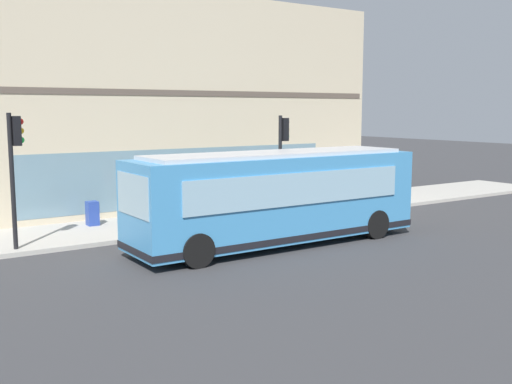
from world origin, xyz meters
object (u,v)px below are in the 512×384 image
object	(u,v)px
city_bus_nearside	(277,198)
pedestrian_by_light_pole	(220,187)
pedestrian_walking_along_curb	(249,193)
traffic_light_near_corner	(283,147)
fire_hydrant	(198,210)
pedestrian_near_building_entrance	(174,201)
traffic_light_down_block	(15,155)
newspaper_vending_box	(92,213)
pedestrian_near_hydrant	(301,185)

from	to	relation	value
city_bus_nearside	pedestrian_by_light_pole	bearing A→B (deg)	-13.51
pedestrian_walking_along_curb	traffic_light_near_corner	bearing A→B (deg)	-126.02
fire_hydrant	city_bus_nearside	bearing A→B (deg)	-176.45
traffic_light_near_corner	pedestrian_by_light_pole	distance (m)	3.56
city_bus_nearside	pedestrian_near_building_entrance	distance (m)	4.11
fire_hydrant	pedestrian_near_building_entrance	xyz separation A→B (m)	(-1.26, 1.64, 0.65)
city_bus_nearside	traffic_light_down_block	xyz separation A→B (m)	(3.46, 7.33, 1.51)
newspaper_vending_box	pedestrian_near_building_entrance	bearing A→B (deg)	-135.85
pedestrian_near_hydrant	newspaper_vending_box	xyz separation A→B (m)	(1.22, 8.90, -0.57)
pedestrian_near_hydrant	newspaper_vending_box	bearing A→B (deg)	82.20
traffic_light_near_corner	pedestrian_walking_along_curb	xyz separation A→B (m)	(0.77, 1.07, -1.86)
traffic_light_near_corner	pedestrian_by_light_pole	bearing A→B (deg)	23.13
fire_hydrant	pedestrian_walking_along_curb	bearing A→B (deg)	-111.98
city_bus_nearside	newspaper_vending_box	distance (m)	7.31
newspaper_vending_box	city_bus_nearside	bearing A→B (deg)	-144.74
traffic_light_down_block	newspaper_vending_box	distance (m)	4.69
traffic_light_near_corner	fire_hydrant	bearing A→B (deg)	62.56
city_bus_nearside	pedestrian_walking_along_curb	world-z (taller)	city_bus_nearside
traffic_light_near_corner	pedestrian_near_building_entrance	distance (m)	4.97
pedestrian_by_light_pole	newspaper_vending_box	distance (m)	5.69
pedestrian_near_hydrant	pedestrian_walking_along_curb	size ratio (longest dim) A/B	1.05
pedestrian_walking_along_curb	pedestrian_by_light_pole	world-z (taller)	pedestrian_by_light_pole
pedestrian_walking_along_curb	fire_hydrant	bearing A→B (deg)	68.02
newspaper_vending_box	fire_hydrant	bearing A→B (deg)	-105.17
fire_hydrant	pedestrian_near_building_entrance	size ratio (longest dim) A/B	0.42
city_bus_nearside	traffic_light_near_corner	size ratio (longest dim) A/B	2.48
pedestrian_near_hydrant	pedestrian_by_light_pole	xyz separation A→B (m)	(1.44, 3.24, -0.02)
city_bus_nearside	traffic_light_near_corner	bearing A→B (deg)	-38.92
traffic_light_near_corner	newspaper_vending_box	xyz separation A→B (m)	(2.60, 6.86, -2.37)
traffic_light_down_block	pedestrian_by_light_pole	world-z (taller)	traffic_light_down_block
fire_hydrant	pedestrian_walking_along_curb	distance (m)	2.15
pedestrian_near_building_entrance	city_bus_nearside	bearing A→B (deg)	-151.74
traffic_light_down_block	traffic_light_near_corner	bearing A→B (deg)	-90.81
traffic_light_near_corner	traffic_light_down_block	xyz separation A→B (m)	(0.14, 10.01, 0.09)
traffic_light_near_corner	pedestrian_near_hydrant	bearing A→B (deg)	-55.92
pedestrian_by_light_pole	newspaper_vending_box	world-z (taller)	pedestrian_by_light_pole
city_bus_nearside	traffic_light_near_corner	world-z (taller)	traffic_light_near_corner
fire_hydrant	pedestrian_walking_along_curb	size ratio (longest dim) A/B	0.44
fire_hydrant	newspaper_vending_box	world-z (taller)	newspaper_vending_box
traffic_light_down_block	pedestrian_walking_along_curb	size ratio (longest dim) A/B	2.49
city_bus_nearside	pedestrian_near_building_entrance	size ratio (longest dim) A/B	5.75
pedestrian_near_building_entrance	pedestrian_walking_along_curb	distance (m)	3.58
pedestrian_near_hydrant	pedestrian_by_light_pole	distance (m)	3.55
pedestrian_near_hydrant	pedestrian_by_light_pole	size ratio (longest dim) A/B	1.02
newspaper_vending_box	traffic_light_near_corner	bearing A→B (deg)	-110.75
pedestrian_by_light_pole	pedestrian_walking_along_curb	bearing A→B (deg)	-176.13
fire_hydrant	traffic_light_near_corner	bearing A→B (deg)	-117.44
pedestrian_near_building_entrance	pedestrian_by_light_pole	bearing A→B (deg)	-53.41
pedestrian_walking_along_curb	traffic_light_down_block	bearing A→B (deg)	94.05
traffic_light_near_corner	pedestrian_near_building_entrance	world-z (taller)	traffic_light_near_corner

